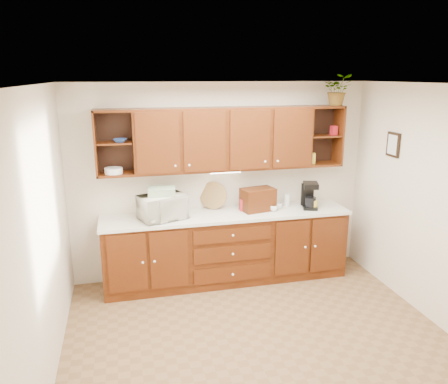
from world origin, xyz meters
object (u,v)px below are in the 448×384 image
microwave (163,207)px  coffee_maker (309,196)px  potted_plant (338,90)px  bread_box (258,199)px

microwave → coffee_maker: coffee_maker is taller
microwave → coffee_maker: size_ratio=1.56×
potted_plant → coffee_maker: bearing=-164.7°
microwave → potted_plant: (2.34, 0.11, 1.40)m
coffee_maker → potted_plant: bearing=33.0°
microwave → bread_box: size_ratio=1.30×
microwave → bread_box: (1.26, 0.07, -0.00)m
microwave → bread_box: bearing=-17.9°
coffee_maker → potted_plant: 1.43m
potted_plant → microwave: bearing=-177.2°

